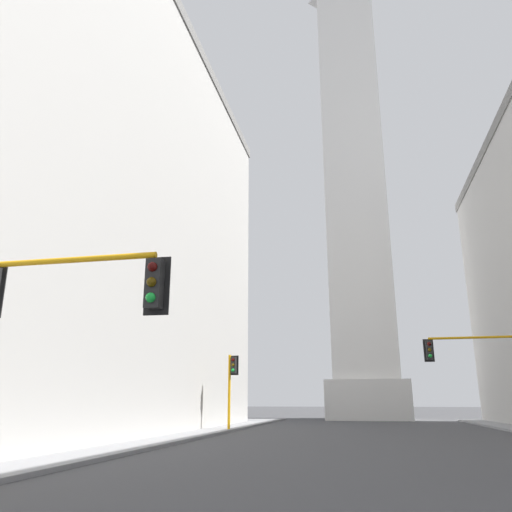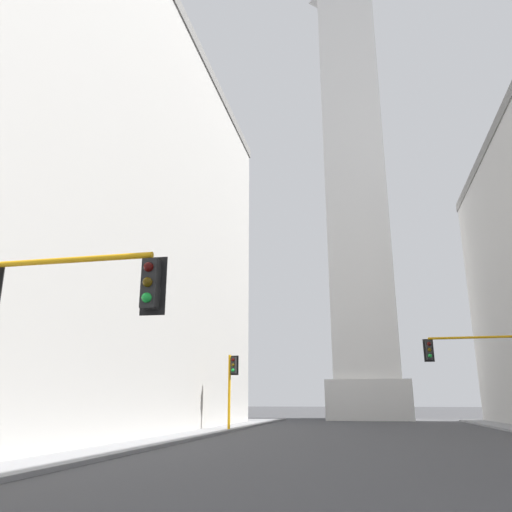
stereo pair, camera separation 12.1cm
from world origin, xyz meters
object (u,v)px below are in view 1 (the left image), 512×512
Objects in this scene: traffic_light_mid_right at (492,358)px; traffic_light_mid_left at (231,380)px; traffic_light_near_left at (37,309)px; obelisk at (353,161)px.

traffic_light_mid_left is at bearing 169.89° from traffic_light_mid_right.
traffic_light_near_left is 1.03× the size of traffic_light_mid_left.
obelisk reaches higher than traffic_light_mid_right.
traffic_light_near_left is 23.98m from traffic_light_mid_left.
traffic_light_near_left is 25.49m from traffic_light_mid_right.
obelisk is 12.90× the size of traffic_light_mid_left.
traffic_light_mid_left is (-9.10, -24.94, -27.96)m from obelisk.
obelisk is at bearing 69.95° from traffic_light_mid_left.
traffic_light_mid_right is (6.95, -27.80, -27.00)m from obelisk.
traffic_light_near_left reaches higher than traffic_light_mid_left.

